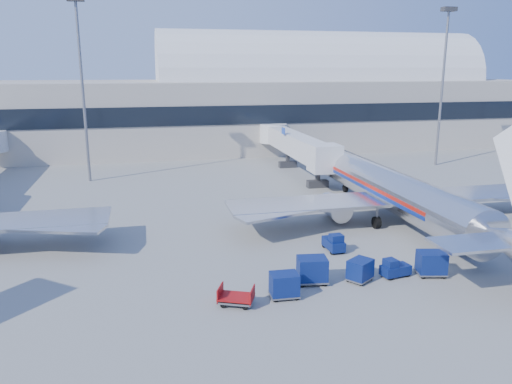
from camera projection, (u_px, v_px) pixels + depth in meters
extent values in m
plane|color=gray|center=(312.00, 247.00, 40.66)|extent=(260.00, 260.00, 0.00)
cube|color=#B2AA9E|center=(72.00, 117.00, 86.87)|extent=(170.00, 28.00, 12.00)
cube|color=black|center=(59.00, 119.00, 73.43)|extent=(170.00, 0.40, 3.00)
cylinder|color=silver|center=(317.00, 80.00, 95.07)|extent=(60.00, 18.00, 18.00)
cylinder|color=silver|center=(391.00, 190.00, 47.79)|extent=(3.80, 28.00, 3.80)
sphere|color=silver|center=(337.00, 163.00, 61.04)|extent=(3.72, 3.72, 3.72)
cube|color=#B4170D|center=(387.00, 185.00, 48.67)|extent=(3.85, 20.16, 0.32)
cube|color=navy|center=(386.00, 188.00, 48.76)|extent=(3.85, 20.16, 0.32)
cube|color=silver|center=(396.00, 198.00, 46.98)|extent=(32.00, 5.00, 0.28)
cylinder|color=#B7B7BC|center=(335.00, 207.00, 47.45)|extent=(2.10, 3.80, 2.10)
cylinder|color=#B7B7BC|center=(438.00, 201.00, 49.81)|extent=(2.10, 3.80, 2.10)
cylinder|color=black|center=(345.00, 188.00, 58.79)|extent=(0.40, 0.90, 0.90)
cube|color=silver|center=(294.00, 143.00, 69.73)|extent=(2.70, 24.00, 2.70)
cube|color=silver|center=(325.00, 158.00, 58.18)|extent=(3.40, 3.20, 3.20)
cylinder|color=silver|center=(273.00, 133.00, 80.61)|extent=(4.40, 4.40, 3.00)
cube|color=#2D2D30|center=(318.00, 173.00, 60.79)|extent=(0.50, 0.50, 3.00)
cube|color=#2D2D30|center=(317.00, 184.00, 61.11)|extent=(2.60, 1.00, 0.90)
cube|color=#2D2D30|center=(288.00, 155.00, 73.09)|extent=(0.50, 0.50, 3.00)
cube|color=#2D2D30|center=(288.00, 164.00, 73.42)|extent=(2.60, 1.00, 0.90)
cube|color=navy|center=(283.00, 131.00, 68.95)|extent=(0.12, 1.40, 0.90)
cylinder|color=slate|center=(83.00, 95.00, 62.13)|extent=(0.36, 0.36, 22.00)
cylinder|color=slate|center=(442.00, 91.00, 72.84)|extent=(0.36, 0.36, 22.00)
cube|color=#2D2D30|center=(449.00, 9.00, 70.11)|extent=(2.00, 1.20, 0.60)
cube|color=#9E9E96|center=(489.00, 221.00, 46.30)|extent=(3.00, 0.55, 0.90)
cube|color=#0B1A54|center=(395.00, 270.00, 34.89)|extent=(2.21, 1.38, 0.67)
cube|color=#0B1A54|center=(391.00, 264.00, 34.59)|extent=(0.95, 1.02, 0.63)
cylinder|color=black|center=(400.00, 269.00, 35.58)|extent=(0.53, 0.28, 0.50)
cube|color=#0B1A54|center=(467.00, 248.00, 39.15)|extent=(2.29, 1.67, 0.67)
cube|color=#0B1A54|center=(462.00, 241.00, 39.07)|extent=(1.06, 1.12, 0.63)
cylinder|color=black|center=(475.00, 249.00, 39.52)|extent=(0.54, 0.35, 0.50)
cube|color=#0B1A54|center=(333.00, 244.00, 39.90)|extent=(1.23, 2.33, 0.74)
cube|color=#0B1A54|center=(336.00, 239.00, 39.29)|extent=(1.03, 0.93, 0.70)
cylinder|color=black|center=(324.00, 244.00, 40.60)|extent=(0.24, 0.56, 0.56)
cube|color=#0B1A54|center=(360.00, 269.00, 34.07)|extent=(2.08, 1.99, 1.32)
cube|color=slate|center=(360.00, 278.00, 34.23)|extent=(2.18, 2.08, 0.09)
cylinder|color=black|center=(358.00, 274.00, 35.02)|extent=(0.38, 0.33, 0.37)
cube|color=#0B1A54|center=(312.00, 269.00, 33.71)|extent=(2.13, 1.76, 1.57)
cube|color=slate|center=(312.00, 280.00, 33.90)|extent=(2.25, 1.83, 0.11)
cylinder|color=black|center=(321.00, 276.00, 34.55)|extent=(0.45, 0.23, 0.43)
cube|color=#0B1A54|center=(284.00, 284.00, 31.58)|extent=(1.79, 1.41, 1.40)
cube|color=slate|center=(284.00, 294.00, 31.75)|extent=(1.89, 1.47, 0.10)
cylinder|color=black|center=(292.00, 290.00, 32.39)|extent=(0.39, 0.17, 0.39)
cube|color=#0B1A54|center=(431.00, 262.00, 34.96)|extent=(2.13, 1.81, 1.50)
cube|color=slate|center=(431.00, 272.00, 35.14)|extent=(2.24, 1.89, 0.10)
cylinder|color=black|center=(438.00, 269.00, 35.70)|extent=(0.44, 0.25, 0.41)
cube|color=slate|center=(236.00, 300.00, 30.72)|extent=(2.53, 2.17, 0.12)
cube|color=maroon|center=(236.00, 297.00, 30.67)|extent=(2.55, 2.22, 0.08)
cylinder|color=black|center=(249.00, 299.00, 31.14)|extent=(0.42, 0.30, 0.39)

